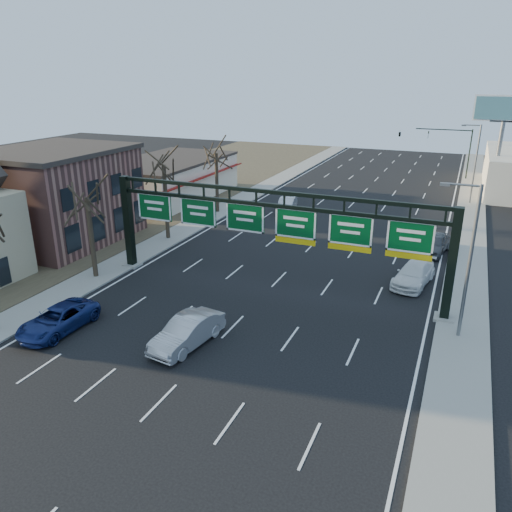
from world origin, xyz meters
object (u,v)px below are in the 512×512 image
at_px(sign_gantry, 272,227).
at_px(car_silver_sedan, 187,332).
at_px(car_white_wagon, 414,274).
at_px(car_blue_suv, 58,319).

height_order(sign_gantry, car_silver_sedan, sign_gantry).
height_order(car_silver_sedan, car_white_wagon, car_silver_sedan).
distance_m(sign_gantry, car_blue_suv, 14.65).
bearing_deg(sign_gantry, car_blue_suv, -132.31).
bearing_deg(car_silver_sedan, car_white_wagon, 60.93).
xyz_separation_m(sign_gantry, car_silver_sedan, (-1.57, -8.94, -3.80)).
height_order(car_blue_suv, car_white_wagon, car_white_wagon).
xyz_separation_m(sign_gantry, car_blue_suv, (-9.50, -10.44, -3.91)).
bearing_deg(sign_gantry, car_silver_sedan, -99.97).
distance_m(sign_gantry, car_white_wagon, 11.08).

